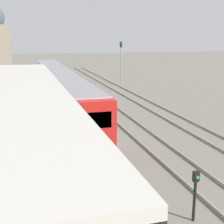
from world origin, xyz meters
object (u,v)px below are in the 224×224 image
at_px(signal_post_near, 195,191).
at_px(signal_mast_far, 121,58).
at_px(person_on_platform, 49,124).
at_px(train_near, 58,84).

distance_m(signal_post_near, signal_mast_far, 31.80).
relative_size(person_on_platform, train_near, 0.06).
relative_size(person_on_platform, signal_mast_far, 0.30).
height_order(train_near, signal_mast_far, signal_mast_far).
relative_size(signal_post_near, signal_mast_far, 0.33).
bearing_deg(train_near, person_on_platform, -97.98).
height_order(signal_post_near, signal_mast_far, signal_mast_far).
bearing_deg(signal_post_near, train_near, 95.51).
xyz_separation_m(person_on_platform, signal_post_near, (4.22, -6.30, -0.91)).
relative_size(person_on_platform, signal_post_near, 0.92).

